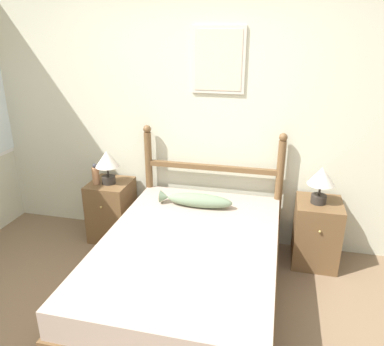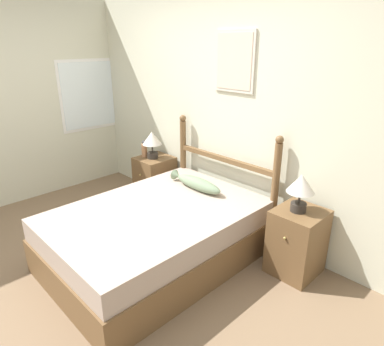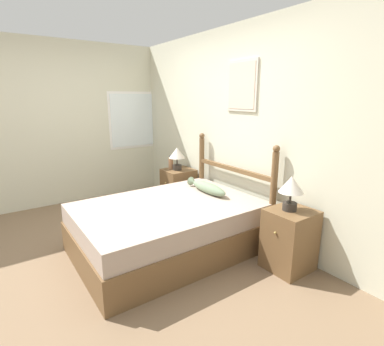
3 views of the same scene
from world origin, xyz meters
name	(u,v)px [view 3 (image 3 of 3)]	position (x,y,z in m)	size (l,w,h in m)	color
ground_plane	(107,257)	(0.00, 0.00, 0.00)	(16.00, 16.00, 0.00)	#7A6047
wall_back	(229,130)	(0.00, 1.73, 1.28)	(6.40, 0.08, 2.55)	beige
wall_left	(55,125)	(-2.13, 0.02, 1.28)	(0.08, 6.40, 2.55)	beige
bed	(168,227)	(0.23, 0.65, 0.27)	(1.39, 1.99, 0.55)	brown
headboard	(232,181)	(0.23, 1.61, 0.65)	(1.40, 0.08, 1.21)	brown
nightstand_left	(179,189)	(-0.81, 1.45, 0.31)	(0.41, 0.46, 0.62)	brown
nightstand_right	(289,240)	(1.26, 1.45, 0.31)	(0.41, 0.46, 0.62)	brown
table_lamp_left	(177,155)	(-0.80, 1.43, 0.86)	(0.24, 0.24, 0.34)	#2D2823
table_lamp_right	(291,187)	(1.24, 1.44, 0.86)	(0.24, 0.24, 0.34)	#2D2823
bottle	(171,162)	(-0.92, 1.39, 0.72)	(0.07, 0.07, 0.22)	tan
fish_pillow	(207,187)	(0.15, 1.26, 0.61)	(0.68, 0.15, 0.13)	gray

